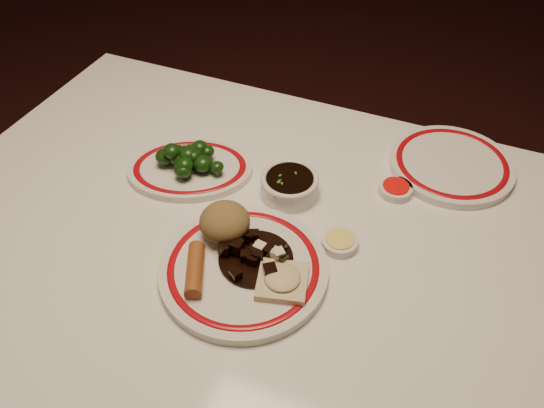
% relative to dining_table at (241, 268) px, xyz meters
% --- Properties ---
extents(dining_table, '(1.20, 0.90, 0.75)m').
position_rel_dining_table_xyz_m(dining_table, '(0.00, 0.00, 0.00)').
color(dining_table, white).
rests_on(dining_table, ground).
extents(main_plate, '(0.31, 0.31, 0.02)m').
position_rel_dining_table_xyz_m(main_plate, '(0.04, -0.07, 0.10)').
color(main_plate, silver).
rests_on(main_plate, dining_table).
extents(rice_mound, '(0.09, 0.09, 0.06)m').
position_rel_dining_table_xyz_m(rice_mound, '(-0.01, -0.02, 0.14)').
color(rice_mound, olive).
rests_on(rice_mound, main_plate).
extents(spring_roll, '(0.07, 0.10, 0.03)m').
position_rel_dining_table_xyz_m(spring_roll, '(-0.02, -0.12, 0.12)').
color(spring_roll, '#955024').
rests_on(spring_roll, main_plate).
extents(fried_wonton, '(0.09, 0.09, 0.02)m').
position_rel_dining_table_xyz_m(fried_wonton, '(0.11, -0.08, 0.12)').
color(fried_wonton, beige).
rests_on(fried_wonton, main_plate).
extents(stirfry_heap, '(0.12, 0.12, 0.03)m').
position_rel_dining_table_xyz_m(stirfry_heap, '(0.05, -0.05, 0.12)').
color(stirfry_heap, black).
rests_on(stirfry_heap, main_plate).
extents(broccoli_plate, '(0.30, 0.28, 0.02)m').
position_rel_dining_table_xyz_m(broccoli_plate, '(-0.16, 0.12, 0.10)').
color(broccoli_plate, silver).
rests_on(broccoli_plate, dining_table).
extents(broccoli_pile, '(0.14, 0.10, 0.05)m').
position_rel_dining_table_xyz_m(broccoli_pile, '(-0.16, 0.11, 0.13)').
color(broccoli_pile, '#23471C').
rests_on(broccoli_pile, broccoli_plate).
extents(soy_bowl, '(0.11, 0.11, 0.04)m').
position_rel_dining_table_xyz_m(soy_bowl, '(0.04, 0.13, 0.11)').
color(soy_bowl, silver).
rests_on(soy_bowl, dining_table).
extents(sweet_sour_dish, '(0.06, 0.06, 0.02)m').
position_rel_dining_table_xyz_m(sweet_sour_dish, '(0.23, 0.22, 0.10)').
color(sweet_sour_dish, silver).
rests_on(sweet_sour_dish, dining_table).
extents(mustard_dish, '(0.06, 0.06, 0.02)m').
position_rel_dining_table_xyz_m(mustard_dish, '(0.17, 0.05, 0.10)').
color(mustard_dish, silver).
rests_on(mustard_dish, dining_table).
extents(far_plate, '(0.30, 0.30, 0.02)m').
position_rel_dining_table_xyz_m(far_plate, '(0.31, 0.33, 0.10)').
color(far_plate, silver).
rests_on(far_plate, dining_table).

